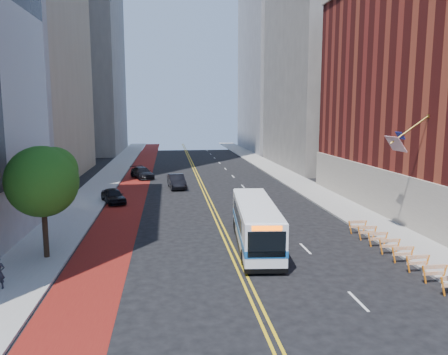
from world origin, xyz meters
TOP-DOWN VIEW (x-y plane):
  - ground at (0.00, 0.00)m, footprint 160.00×160.00m
  - sidewalk_left at (-12.00, 30.00)m, footprint 4.00×140.00m
  - sidewalk_right at (12.00, 30.00)m, footprint 4.00×140.00m
  - bus_lane_paint at (-8.10, 30.00)m, footprint 3.60×140.00m
  - center_line_inner at (-0.18, 30.00)m, footprint 0.14×140.00m
  - center_line_outer at (0.18, 30.00)m, footprint 0.14×140.00m
  - lane_dashes at (4.80, 38.00)m, footprint 0.14×98.20m
  - midrise_right_near at (23.00, 48.00)m, footprint 18.00×26.00m
  - midrise_right_far at (24.00, 78.00)m, footprint 20.00×28.00m
  - construction_barriers at (9.60, 3.42)m, footprint 1.42×10.91m
  - street_tree at (-11.24, 6.04)m, footprint 4.20×4.20m
  - transit_bus at (1.69, 7.03)m, footprint 3.34×10.99m
  - car_a at (-9.30, 22.13)m, footprint 3.13×4.54m
  - car_b at (-3.05, 29.73)m, footprint 2.24×5.04m
  - car_c at (-7.44, 37.81)m, footprint 3.81×5.51m

SIDE VIEW (x-z plane):
  - ground at x=0.00m, z-range 0.00..0.00m
  - center_line_inner at x=-0.18m, z-range 0.00..0.01m
  - center_line_outer at x=0.18m, z-range 0.00..0.01m
  - bus_lane_paint at x=-8.10m, z-range 0.00..0.01m
  - lane_dashes at x=4.80m, z-range 0.00..0.01m
  - sidewalk_left at x=-12.00m, z-range 0.00..0.15m
  - sidewalk_right at x=12.00m, z-range 0.00..0.15m
  - construction_barriers at x=9.60m, z-range 0.17..1.18m
  - car_a at x=-9.30m, z-range 0.00..1.44m
  - car_c at x=-7.44m, z-range 0.00..1.48m
  - car_b at x=-3.05m, z-range 0.00..1.61m
  - transit_bus at x=1.69m, z-range 0.07..3.04m
  - street_tree at x=-11.24m, z-range 1.56..8.26m
  - midrise_right_near at x=23.00m, z-range 0.00..40.00m
  - midrise_right_far at x=24.00m, z-range 0.00..55.00m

